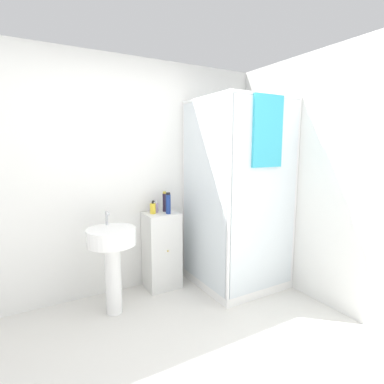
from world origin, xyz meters
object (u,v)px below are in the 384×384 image
object	(u,v)px
sink	(112,251)
shampoo_bottle_blue	(168,203)
lotion_bottle_white	(156,207)
soap_dispenser	(153,208)
shampoo_bottle_tall_black	(165,202)

from	to	relation	value
sink	shampoo_bottle_blue	bearing A→B (deg)	16.12
shampoo_bottle_blue	lotion_bottle_white	xyz separation A→B (m)	(-0.09, 0.13, -0.06)
shampoo_bottle_blue	lotion_bottle_white	world-z (taller)	shampoo_bottle_blue
soap_dispenser	shampoo_bottle_blue	world-z (taller)	shampoo_bottle_blue
shampoo_bottle_blue	lotion_bottle_white	bearing A→B (deg)	123.77
sink	shampoo_bottle_blue	distance (m)	0.78
soap_dispenser	shampoo_bottle_blue	size ratio (longest dim) A/B	0.62
soap_dispenser	shampoo_bottle_tall_black	xyz separation A→B (m)	(0.16, 0.04, 0.05)
sink	lotion_bottle_white	world-z (taller)	lotion_bottle_white
shampoo_bottle_tall_black	lotion_bottle_white	world-z (taller)	shampoo_bottle_tall_black
sink	shampoo_bottle_tall_black	world-z (taller)	shampoo_bottle_tall_black
shampoo_bottle_tall_black	shampoo_bottle_blue	size ratio (longest dim) A/B	0.97
soap_dispenser	shampoo_bottle_tall_black	bearing A→B (deg)	13.45
shampoo_bottle_blue	shampoo_bottle_tall_black	bearing A→B (deg)	83.94
shampoo_bottle_blue	lotion_bottle_white	distance (m)	0.17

